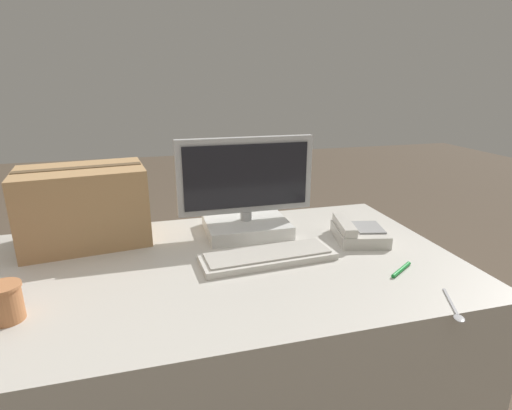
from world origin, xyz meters
TOP-DOWN VIEW (x-y plane):
  - office_desk at (0.00, 0.00)m, footprint 1.80×0.90m
  - monitor at (0.27, 0.24)m, footprint 0.51×0.26m
  - keyboard at (0.28, -0.02)m, footprint 0.45×0.18m
  - desk_phone at (0.65, 0.06)m, footprint 0.21×0.24m
  - paper_cup_right at (-0.44, -0.18)m, footprint 0.08×0.08m
  - spoon at (0.66, -0.44)m, footprint 0.09×0.16m
  - cardboard_box at (-0.31, 0.30)m, footprint 0.45×0.32m
  - pen_marker at (0.65, -0.21)m, footprint 0.11×0.08m

SIDE VIEW (x-z plane):
  - office_desk at x=0.00m, z-range 0.00..0.75m
  - spoon at x=0.66m, z-range 0.75..0.75m
  - pen_marker at x=0.65m, z-range 0.75..0.76m
  - keyboard at x=0.28m, z-range 0.75..0.78m
  - desk_phone at x=0.65m, z-range 0.74..0.82m
  - paper_cup_right at x=-0.44m, z-range 0.75..0.85m
  - monitor at x=0.27m, z-range 0.70..1.07m
  - cardboard_box at x=-0.31m, z-range 0.75..1.03m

